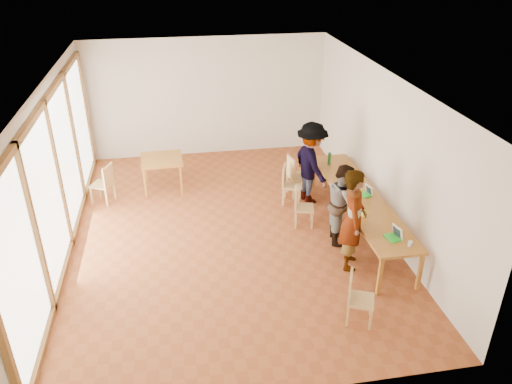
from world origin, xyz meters
TOP-DOWN VIEW (x-y plane):
  - ground at (0.00, 0.00)m, footprint 8.00×8.00m
  - wall_back at (0.00, 4.00)m, footprint 6.00×0.10m
  - wall_front at (0.00, -4.00)m, footprint 6.00×0.10m
  - wall_right at (3.00, 0.00)m, footprint 0.10×8.00m
  - window_wall at (-2.96, 0.00)m, footprint 0.10×8.00m
  - ceiling at (0.00, 0.00)m, footprint 6.00×8.00m
  - communal_table at (2.50, -0.40)m, footprint 0.80×4.00m
  - side_table at (-1.22, 2.05)m, footprint 0.90×0.90m
  - chair_near at (1.55, -2.84)m, footprint 0.51×0.51m
  - chair_mid at (1.44, -0.00)m, footprint 0.45×0.45m
  - chair_far at (1.42, 0.96)m, footprint 0.50×0.50m
  - chair_empty at (1.64, 1.24)m, footprint 0.49×0.49m
  - chair_spare at (-2.41, 1.60)m, footprint 0.54×0.54m
  - person_near at (1.97, -1.47)m, footprint 0.62×0.77m
  - person_mid at (2.08, -0.64)m, footprint 0.69×0.83m
  - person_far at (1.90, 0.93)m, footprint 0.89×1.27m
  - laptop_near at (2.54, -1.89)m, footprint 0.27×0.30m
  - laptop_mid at (2.65, -0.37)m, footprint 0.24×0.26m
  - laptop_far at (2.52, 0.17)m, footprint 0.26×0.28m
  - yellow_mug at (2.30, -1.15)m, footprint 0.16×0.16m
  - green_bottle at (2.35, 1.09)m, footprint 0.07×0.07m
  - clear_glass at (2.69, -2.15)m, footprint 0.07×0.07m
  - condiment_cup at (2.38, -0.71)m, footprint 0.08×0.08m
  - pink_phone at (2.59, 0.41)m, footprint 0.05×0.10m
  - black_pouch at (2.38, 0.14)m, footprint 0.16×0.26m

SIDE VIEW (x-z plane):
  - ground at x=0.00m, z-range 0.00..0.00m
  - chair_mid at x=1.44m, z-range 0.28..0.70m
  - chair_near at x=1.55m, z-range 0.29..0.73m
  - chair_far at x=1.42m, z-range 0.29..0.74m
  - chair_spare at x=-2.41m, z-range 0.31..0.77m
  - chair_empty at x=1.64m, z-range 0.32..0.82m
  - side_table at x=-1.22m, z-range 0.29..1.04m
  - communal_table at x=2.50m, z-range 0.33..1.08m
  - pink_phone at x=2.59m, z-range 0.75..0.76m
  - person_mid at x=2.08m, z-range 0.00..1.54m
  - condiment_cup at x=2.38m, z-range 0.75..0.81m
  - clear_glass at x=2.69m, z-range 0.75..0.84m
  - black_pouch at x=2.38m, z-range 0.75..0.84m
  - laptop_far at x=2.52m, z-range 0.71..0.90m
  - yellow_mug at x=2.30m, z-range 0.75..0.86m
  - laptop_mid at x=2.65m, z-range 0.71..0.90m
  - laptop_near at x=2.54m, z-range 0.70..0.92m
  - green_bottle at x=2.35m, z-range 0.75..1.03m
  - person_far at x=1.90m, z-range 0.00..1.79m
  - person_near at x=1.97m, z-range 0.00..1.83m
  - wall_back at x=0.00m, z-range 0.00..3.00m
  - wall_front at x=0.00m, z-range 0.00..3.00m
  - wall_right at x=3.00m, z-range 0.00..3.00m
  - window_wall at x=-2.96m, z-range 0.00..3.00m
  - ceiling at x=0.00m, z-range 3.00..3.04m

